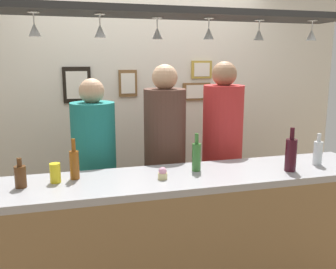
% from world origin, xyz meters
% --- Properties ---
extents(back_wall, '(4.40, 0.06, 2.60)m').
position_xyz_m(back_wall, '(0.00, 1.10, 1.30)').
color(back_wall, silver).
rests_on(back_wall, ground_plane).
extents(bar_counter, '(2.70, 0.55, 1.02)m').
position_xyz_m(bar_counter, '(0.00, -0.51, 0.69)').
color(bar_counter, '#99999E').
rests_on(bar_counter, ground_plane).
extents(overhead_glass_rack, '(2.20, 0.36, 0.04)m').
position_xyz_m(overhead_glass_rack, '(0.00, -0.30, 2.05)').
color(overhead_glass_rack, black).
extents(hanging_wineglass_far_left, '(0.07, 0.07, 0.13)m').
position_xyz_m(hanging_wineglass_far_left, '(-0.89, -0.32, 1.94)').
color(hanging_wineglass_far_left, silver).
rests_on(hanging_wineglass_far_left, overhead_glass_rack).
extents(hanging_wineglass_left, '(0.07, 0.07, 0.13)m').
position_xyz_m(hanging_wineglass_left, '(-0.53, -0.33, 1.94)').
color(hanging_wineglass_left, silver).
rests_on(hanging_wineglass_left, overhead_glass_rack).
extents(hanging_wineglass_center_left, '(0.07, 0.07, 0.13)m').
position_xyz_m(hanging_wineglass_center_left, '(-0.16, -0.24, 1.94)').
color(hanging_wineglass_center_left, silver).
rests_on(hanging_wineglass_center_left, overhead_glass_rack).
extents(hanging_wineglass_center, '(0.07, 0.07, 0.13)m').
position_xyz_m(hanging_wineglass_center, '(0.16, -0.30, 1.94)').
color(hanging_wineglass_center, silver).
rests_on(hanging_wineglass_center, overhead_glass_rack).
extents(hanging_wineglass_center_right, '(0.07, 0.07, 0.13)m').
position_xyz_m(hanging_wineglass_center_right, '(0.52, -0.28, 1.94)').
color(hanging_wineglass_center_right, silver).
rests_on(hanging_wineglass_center_right, overhead_glass_rack).
extents(hanging_wineglass_right, '(0.07, 0.07, 0.13)m').
position_xyz_m(hanging_wineglass_right, '(0.88, -0.35, 1.94)').
color(hanging_wineglass_right, silver).
rests_on(hanging_wineglass_right, overhead_glass_rack).
extents(person_left_teal_shirt, '(0.34, 0.34, 1.63)m').
position_xyz_m(person_left_teal_shirt, '(-0.55, 0.28, 0.98)').
color(person_left_teal_shirt, '#2D334C').
rests_on(person_left_teal_shirt, ground_plane).
extents(person_middle_brown_shirt, '(0.34, 0.34, 1.74)m').
position_xyz_m(person_middle_brown_shirt, '(0.02, 0.28, 1.05)').
color(person_middle_brown_shirt, '#2D334C').
rests_on(person_middle_brown_shirt, ground_plane).
extents(person_right_red_shirt, '(0.34, 0.34, 1.76)m').
position_xyz_m(person_right_red_shirt, '(0.53, 0.28, 1.06)').
color(person_right_red_shirt, '#2D334C').
rests_on(person_right_red_shirt, ground_plane).
extents(bottle_soda_clear, '(0.06, 0.06, 0.23)m').
position_xyz_m(bottle_soda_clear, '(0.99, -0.38, 1.12)').
color(bottle_soda_clear, silver).
rests_on(bottle_soda_clear, bar_counter).
extents(bottle_beer_green_import, '(0.06, 0.06, 0.26)m').
position_xyz_m(bottle_beer_green_import, '(0.09, -0.28, 1.13)').
color(bottle_beer_green_import, '#336B2D').
rests_on(bottle_beer_green_import, bar_counter).
extents(bottle_beer_brown_stubby, '(0.07, 0.07, 0.18)m').
position_xyz_m(bottle_beer_brown_stubby, '(-1.02, -0.33, 1.09)').
color(bottle_beer_brown_stubby, '#512D14').
rests_on(bottle_beer_brown_stubby, bar_counter).
extents(bottle_beer_amber_tall, '(0.06, 0.06, 0.26)m').
position_xyz_m(bottle_beer_amber_tall, '(-0.71, -0.24, 1.12)').
color(bottle_beer_amber_tall, brown).
rests_on(bottle_beer_amber_tall, bar_counter).
extents(bottle_wine_dark_red, '(0.08, 0.08, 0.30)m').
position_xyz_m(bottle_wine_dark_red, '(0.71, -0.45, 1.14)').
color(bottle_wine_dark_red, '#380F19').
rests_on(bottle_wine_dark_red, bar_counter).
extents(drink_can, '(0.07, 0.07, 0.12)m').
position_xyz_m(drink_can, '(-0.83, -0.29, 1.08)').
color(drink_can, yellow).
rests_on(drink_can, bar_counter).
extents(cupcake, '(0.06, 0.06, 0.08)m').
position_xyz_m(cupcake, '(-0.17, -0.40, 1.06)').
color(cupcake, beige).
rests_on(cupcake, bar_counter).
extents(picture_frame_lower_pair, '(0.30, 0.02, 0.18)m').
position_xyz_m(picture_frame_lower_pair, '(0.57, 1.06, 1.45)').
color(picture_frame_lower_pair, brown).
rests_on(picture_frame_lower_pair, back_wall).
extents(picture_frame_upper_small, '(0.22, 0.02, 0.18)m').
position_xyz_m(picture_frame_upper_small, '(0.62, 1.06, 1.67)').
color(picture_frame_upper_small, '#B29338').
rests_on(picture_frame_upper_small, back_wall).
extents(picture_frame_crest, '(0.18, 0.02, 0.26)m').
position_xyz_m(picture_frame_crest, '(-0.15, 1.06, 1.54)').
color(picture_frame_crest, brown).
rests_on(picture_frame_crest, back_wall).
extents(picture_frame_caricature, '(0.26, 0.02, 0.34)m').
position_xyz_m(picture_frame_caricature, '(-0.63, 1.06, 1.53)').
color(picture_frame_caricature, black).
rests_on(picture_frame_caricature, back_wall).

